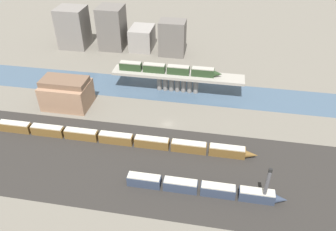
{
  "coord_description": "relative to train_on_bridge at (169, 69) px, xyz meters",
  "views": [
    {
      "loc": [
        18.09,
        -102.09,
        78.98
      ],
      "look_at": [
        0.0,
        0.82,
        3.57
      ],
      "focal_mm": 35.0,
      "sensor_mm": 36.0,
      "label": 1
    }
  ],
  "objects": [
    {
      "name": "warehouse_building",
      "position": [
        -40.45,
        -19.57,
        -4.76
      ],
      "size": [
        19.29,
        13.77,
        12.69
      ],
      "color": "#937056",
      "rests_on": "ground"
    },
    {
      "name": "city_block_center",
      "position": [
        -22.92,
        43.03,
        -4.62
      ],
      "size": [
        12.38,
        15.6,
        12.34
      ],
      "primitive_type": "cube",
      "color": "gray",
      "rests_on": "ground"
    },
    {
      "name": "city_block_left",
      "position": [
        -39.57,
        41.42,
        0.95
      ],
      "size": [
        13.57,
        14.04,
        23.48
      ],
      "primitive_type": "cube",
      "color": "#605B56",
      "rests_on": "ground"
    },
    {
      "name": "city_block_far_left",
      "position": [
        -61.78,
        39.33,
        0.39
      ],
      "size": [
        15.45,
        14.07,
        22.36
      ],
      "primitive_type": "cube",
      "color": "slate",
      "rests_on": "ground"
    },
    {
      "name": "ground_plane",
      "position": [
        3.93,
        -25.64,
        -10.79
      ],
      "size": [
        400.0,
        400.0,
        0.0
      ],
      "primitive_type": "plane",
      "color": "#666056"
    },
    {
      "name": "railbed_yard",
      "position": [
        3.93,
        -49.64,
        -10.79
      ],
      "size": [
        280.0,
        42.0,
        0.01
      ],
      "primitive_type": "cube",
      "color": "#282623",
      "rests_on": "ground"
    },
    {
      "name": "river_water",
      "position": [
        3.93,
        -0.0,
        -10.79
      ],
      "size": [
        320.0,
        19.56,
        0.01
      ],
      "primitive_type": "cube",
      "color": "#3D5166",
      "rests_on": "ground"
    },
    {
      "name": "train_on_bridge",
      "position": [
        0.0,
        0.0,
        0.0
      ],
      "size": [
        45.97,
        3.06,
        3.79
      ],
      "color": "#23381E",
      "rests_on": "bridge"
    },
    {
      "name": "signal_tower",
      "position": [
        38.88,
        -59.12,
        -3.97
      ],
      "size": [
        1.08,
        1.08,
        14.09
      ],
      "color": "#4C4C51",
      "rests_on": "ground"
    },
    {
      "name": "train_yard_near",
      "position": [
        20.89,
        -58.45,
        -8.87
      ],
      "size": [
        49.07,
        3.15,
        3.93
      ],
      "color": "#2D384C",
      "rests_on": "ground"
    },
    {
      "name": "bridge",
      "position": [
        3.93,
        -0.0,
        -3.85
      ],
      "size": [
        58.85,
        8.29,
        8.94
      ],
      "color": "gray",
      "rests_on": "ground"
    },
    {
      "name": "train_yard_mid",
      "position": [
        -11.29,
        -40.02,
        -8.86
      ],
      "size": [
        97.61,
        2.98,
        3.92
      ],
      "color": "brown",
      "rests_on": "ground"
    },
    {
      "name": "city_block_right",
      "position": [
        -4.75,
        38.24,
        -1.32
      ],
      "size": [
        13.93,
        10.33,
        18.95
      ],
      "primitive_type": "cube",
      "color": "#605B56",
      "rests_on": "ground"
    }
  ]
}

